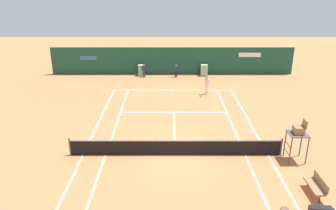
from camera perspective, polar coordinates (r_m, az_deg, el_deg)
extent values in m
plane|color=#C67042|center=(19.15, 1.41, -8.59)|extent=(80.00, 80.00, 0.00)
cube|color=white|center=(29.87, 0.95, 2.62)|extent=(10.60, 0.10, 0.01)
cube|color=white|center=(19.75, -14.32, -8.30)|extent=(0.10, 23.40, 0.01)
cube|color=white|center=(19.47, -10.57, -8.43)|extent=(0.10, 23.40, 0.01)
cube|color=white|center=(19.65, 13.29, -8.37)|extent=(0.10, 23.40, 0.01)
cube|color=white|center=(19.98, 16.96, -8.23)|extent=(0.10, 23.40, 0.01)
cube|color=white|center=(24.90, 1.11, -1.26)|extent=(8.00, 0.10, 0.01)
cube|color=white|center=(21.98, 1.24, -4.44)|extent=(0.10, 6.40, 0.01)
cube|color=white|center=(29.73, 0.95, 2.53)|extent=(0.10, 0.24, 0.01)
cylinder|color=#4C4C51|center=(19.69, -16.44, -6.87)|extent=(0.10, 0.10, 1.07)
cylinder|color=#4C4C51|center=(19.95, 19.06, -6.81)|extent=(0.10, 0.10, 1.07)
cube|color=black|center=(18.92, 1.43, -7.34)|extent=(12.00, 0.03, 0.95)
cube|color=white|center=(18.71, 1.44, -6.14)|extent=(12.00, 0.04, 0.06)
cube|color=#194C38|center=(34.58, 0.85, 7.62)|extent=(25.00, 0.24, 2.82)
cube|color=white|center=(35.31, 14.06, 8.38)|extent=(2.27, 0.02, 0.44)
cube|color=#2D6BA8|center=(35.33, -13.42, 7.91)|extent=(1.70, 0.02, 0.44)
cube|color=#8CB793|center=(34.37, -4.50, 6.02)|extent=(0.57, 0.70, 1.13)
cube|color=#8CB793|center=(34.45, 6.36, 6.01)|extent=(0.68, 0.70, 1.14)
cylinder|color=#47474C|center=(19.09, 20.46, -7.48)|extent=(0.07, 0.07, 1.56)
cylinder|color=#47474C|center=(19.83, 19.62, -6.25)|extent=(0.07, 0.07, 1.56)
cylinder|color=#47474C|center=(19.42, 22.98, -7.35)|extent=(0.07, 0.07, 1.56)
cylinder|color=#47474C|center=(20.15, 22.05, -6.15)|extent=(0.07, 0.07, 1.56)
cylinder|color=#47474C|center=(19.60, 19.92, -7.66)|extent=(0.04, 0.81, 0.04)
cylinder|color=#47474C|center=(19.39, 20.09, -6.44)|extent=(0.04, 0.81, 0.04)
cube|color=#47474C|center=(19.27, 21.59, -4.65)|extent=(1.00, 1.00, 0.06)
cube|color=olive|center=(19.18, 21.69, -4.03)|extent=(0.52, 0.56, 0.40)
cube|color=olive|center=(19.14, 22.64, -2.99)|extent=(0.06, 0.56, 0.45)
cylinder|color=#38383D|center=(16.88, 24.77, -14.55)|extent=(0.06, 0.06, 0.38)
cylinder|color=#38383D|center=(17.86, 23.08, -12.16)|extent=(0.06, 0.06, 0.38)
cube|color=olive|center=(17.24, 24.01, -12.69)|extent=(0.48, 1.48, 0.08)
cube|color=olive|center=(17.22, 24.98, -11.91)|extent=(0.06, 1.48, 0.42)
cube|color=black|center=(16.27, 24.89, -16.15)|extent=(0.97, 0.38, 0.32)
cylinder|color=white|center=(28.89, 6.91, 2.64)|extent=(0.13, 0.13, 0.80)
cylinder|color=white|center=(28.84, 6.58, 2.62)|extent=(0.13, 0.13, 0.80)
cube|color=white|center=(28.66, 6.80, 3.91)|extent=(0.39, 0.27, 0.56)
sphere|color=tan|center=(28.55, 6.84, 4.65)|extent=(0.22, 0.22, 0.22)
cylinder|color=white|center=(28.52, 6.84, 4.81)|extent=(0.21, 0.21, 0.06)
cylinder|color=white|center=(28.74, 7.22, 3.86)|extent=(0.08, 0.08, 0.54)
cylinder|color=tan|center=(28.28, 6.58, 4.17)|extent=(0.20, 0.54, 0.08)
cylinder|color=black|center=(28.00, 6.77, 4.22)|extent=(0.03, 0.03, 0.22)
torus|color=#DB3838|center=(27.93, 6.79, 4.71)|extent=(0.30, 0.09, 0.30)
cylinder|color=silver|center=(27.93, 6.79, 4.71)|extent=(0.25, 0.06, 0.26)
torus|color=#DB3838|center=(13.13, 19.52, -16.70)|extent=(0.30, 0.08, 0.30)
cylinder|color=silver|center=(13.13, 19.52, -16.70)|extent=(0.26, 0.05, 0.26)
cylinder|color=black|center=(33.68, 1.66, 5.35)|extent=(0.11, 0.11, 0.66)
cylinder|color=black|center=(33.68, 1.41, 5.35)|extent=(0.11, 0.11, 0.66)
cube|color=navy|center=(33.53, 1.55, 6.27)|extent=(0.30, 0.18, 0.46)
sphere|color=#8C664C|center=(33.45, 1.55, 6.81)|extent=(0.18, 0.18, 0.18)
cylinder|color=navy|center=(33.54, 1.86, 6.22)|extent=(0.07, 0.07, 0.45)
cylinder|color=navy|center=(33.54, 1.23, 6.22)|extent=(0.07, 0.07, 0.45)
cylinder|color=black|center=(33.76, -3.88, 5.38)|extent=(0.11, 0.11, 0.70)
cylinder|color=black|center=(33.75, -4.15, 5.37)|extent=(0.11, 0.11, 0.70)
cube|color=navy|center=(33.59, -4.04, 6.36)|extent=(0.34, 0.21, 0.49)
sphere|color=#8C664C|center=(33.51, -4.06, 6.93)|extent=(0.19, 0.19, 0.19)
cylinder|color=navy|center=(33.61, -3.71, 6.31)|extent=(0.07, 0.07, 0.47)
cylinder|color=navy|center=(33.59, -4.38, 6.29)|extent=(0.07, 0.07, 0.47)
sphere|color=#CCE033|center=(25.18, -9.08, -1.20)|extent=(0.07, 0.07, 0.07)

